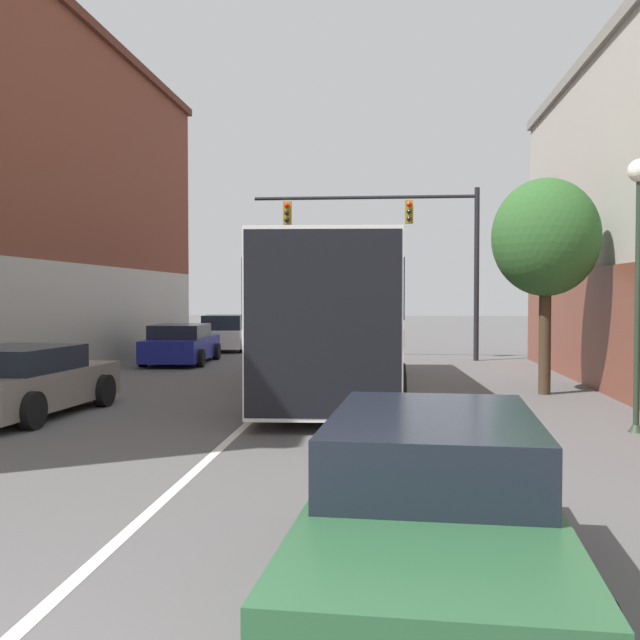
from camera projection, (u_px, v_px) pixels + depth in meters
name	position (u px, v px, depth m)	size (l,w,h in m)	color
lane_center_line	(277.00, 397.00, 16.79)	(0.14, 39.63, 0.01)	silver
bus	(332.00, 311.00, 17.59)	(3.35, 11.35, 3.41)	silver
hatchback_foreground	(433.00, 512.00, 5.58)	(2.18, 4.76, 1.37)	#285633
parked_car_left_near	(181.00, 344.00, 24.99)	(2.22, 4.54, 1.31)	navy
parked_car_left_mid	(22.00, 382.00, 14.09)	(2.43, 4.48, 1.32)	slate
parked_car_left_far	(224.00, 334.00, 30.73)	(2.23, 4.06, 1.46)	silver
traffic_signal_gantry	(407.00, 235.00, 26.11)	(7.88, 0.36, 6.00)	black
street_lamp	(638.00, 252.00, 12.36)	(0.39, 0.39, 4.53)	#233323
street_tree_near	(546.00, 239.00, 17.10)	(2.45, 2.21, 4.96)	#3D2D1E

